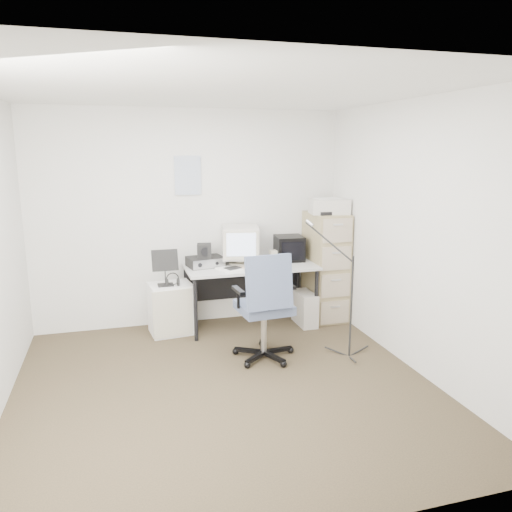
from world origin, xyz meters
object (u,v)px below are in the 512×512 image
object	(u,v)px
filing_cabinet	(325,266)
desk	(251,296)
office_chair	(264,305)
side_cart	(171,308)

from	to	relation	value
filing_cabinet	desk	size ratio (longest dim) A/B	0.87
office_chair	side_cart	size ratio (longest dim) A/B	1.91
filing_cabinet	desk	distance (m)	0.99
office_chair	desk	bearing A→B (deg)	77.47
filing_cabinet	office_chair	size ratio (longest dim) A/B	1.18
desk	side_cart	distance (m)	0.93
desk	side_cart	bearing A→B (deg)	178.89
office_chair	side_cart	world-z (taller)	office_chair
desk	side_cart	world-z (taller)	desk
filing_cabinet	office_chair	distance (m)	1.45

